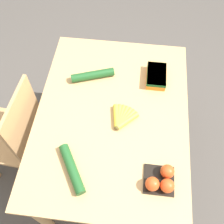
% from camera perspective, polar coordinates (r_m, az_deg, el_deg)
% --- Properties ---
extents(ground_plane, '(12.00, 12.00, 0.00)m').
position_cam_1_polar(ground_plane, '(2.27, 0.00, -10.72)').
color(ground_plane, '#4C4742').
extents(dining_table, '(1.23, 0.91, 0.78)m').
position_cam_1_polar(dining_table, '(1.67, 0.00, -2.51)').
color(dining_table, tan).
rests_on(dining_table, ground_plane).
extents(chair, '(0.45, 0.43, 0.94)m').
position_cam_1_polar(chair, '(1.95, -20.01, -4.71)').
color(chair, tan).
rests_on(chair, ground_plane).
extents(banana_bunch, '(0.17, 0.16, 0.04)m').
position_cam_1_polar(banana_bunch, '(1.54, 2.23, -1.30)').
color(banana_bunch, brown).
rests_on(banana_bunch, dining_table).
extents(tomato_pack, '(0.16, 0.16, 0.08)m').
position_cam_1_polar(tomato_pack, '(1.39, 10.77, -14.38)').
color(tomato_pack, black).
rests_on(tomato_pack, dining_table).
extents(carrot_bag, '(0.19, 0.12, 0.06)m').
position_cam_1_polar(carrot_bag, '(1.73, 9.62, 7.80)').
color(carrot_bag, orange).
rests_on(carrot_bag, dining_table).
extents(cucumber_near, '(0.14, 0.28, 0.05)m').
position_cam_1_polar(cucumber_near, '(1.72, -4.22, 8.02)').
color(cucumber_near, '#1E5123').
rests_on(cucumber_near, dining_table).
extents(cucumber_far, '(0.27, 0.19, 0.05)m').
position_cam_1_polar(cucumber_far, '(1.41, -8.72, -12.12)').
color(cucumber_far, '#1E5123').
rests_on(cucumber_far, dining_table).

